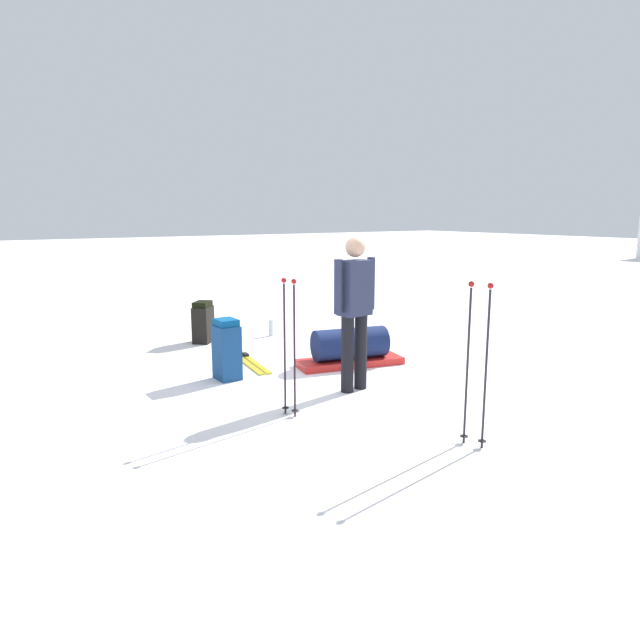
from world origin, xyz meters
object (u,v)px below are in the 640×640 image
object	(u,v)px
backpack_bright	(227,350)
skier_standing	(355,306)
ski_poles_planted_far	(289,341)
thermos_bottle	(271,328)
gear_sled	(350,348)
ski_pair_near	(242,356)
ski_poles_planted_near	(477,357)
backpack_large_dark	(203,322)

from	to	relation	value
backpack_bright	skier_standing	bearing A→B (deg)	40.63
ski_poles_planted_far	skier_standing	bearing A→B (deg)	107.25
ski_poles_planted_far	thermos_bottle	distance (m)	3.75
skier_standing	gear_sled	distance (m)	1.28
ski_pair_near	gear_sled	world-z (taller)	gear_sled
ski_poles_planted_near	ski_poles_planted_far	world-z (taller)	ski_poles_planted_near
ski_poles_planted_near	ski_poles_planted_far	bearing A→B (deg)	-148.13
skier_standing	ski_poles_planted_near	size ratio (longest dim) A/B	1.21
backpack_large_dark	thermos_bottle	xyz separation A→B (m)	(0.15, 1.08, -0.18)
thermos_bottle	gear_sled	bearing A→B (deg)	-0.03
thermos_bottle	ski_poles_planted_near	bearing A→B (deg)	-7.80
ski_pair_near	backpack_large_dark	size ratio (longest dim) A/B	3.07
ski_pair_near	ski_poles_planted_far	distance (m)	2.52
ski_pair_near	thermos_bottle	size ratio (longest dim) A/B	7.46
ski_poles_planted_near	thermos_bottle	xyz separation A→B (m)	(-4.83, 0.66, -0.64)
ski_poles_planted_near	ski_poles_planted_far	distance (m)	1.76
backpack_bright	gear_sled	size ratio (longest dim) A/B	0.51
backpack_large_dark	backpack_bright	xyz separation A→B (m)	(2.01, -0.51, 0.05)
backpack_bright	thermos_bottle	distance (m)	2.45
backpack_large_dark	gear_sled	size ratio (longest dim) A/B	0.44
gear_sled	ski_pair_near	bearing A→B (deg)	-139.13
backpack_bright	thermos_bottle	world-z (taller)	backpack_bright
gear_sled	backpack_large_dark	bearing A→B (deg)	-154.78
thermos_bottle	backpack_bright	bearing A→B (deg)	-40.62
ski_poles_planted_near	ski_pair_near	bearing A→B (deg)	-175.08
ski_poles_planted_near	thermos_bottle	size ratio (longest dim) A/B	5.39
backpack_bright	ski_poles_planted_far	world-z (taller)	ski_poles_planted_far
ski_pair_near	ski_poles_planted_near	bearing A→B (deg)	4.92
backpack_bright	ski_poles_planted_near	distance (m)	3.15
ski_pair_near	backpack_large_dark	xyz separation A→B (m)	(-1.15, -0.09, 0.30)
skier_standing	ski_poles_planted_far	world-z (taller)	skier_standing
ski_pair_near	ski_poles_planted_far	world-z (taller)	ski_poles_planted_far
backpack_large_dark	ski_poles_planted_far	xyz separation A→B (m)	(3.49, -0.51, 0.44)
backpack_bright	ski_poles_planted_far	xyz separation A→B (m)	(1.48, -0.00, 0.39)
backpack_large_dark	backpack_bright	bearing A→B (deg)	-14.19
ski_poles_planted_near	ski_poles_planted_far	xyz separation A→B (m)	(-1.50, -0.93, -0.03)
ski_pair_near	gear_sled	xyz separation A→B (m)	(1.15, 0.99, 0.21)
skier_standing	backpack_large_dark	size ratio (longest dim) A/B	2.69
skier_standing	backpack_large_dark	world-z (taller)	skier_standing
backpack_large_dark	ski_poles_planted_near	bearing A→B (deg)	4.84
skier_standing	backpack_large_dark	distance (m)	3.28
backpack_bright	thermos_bottle	xyz separation A→B (m)	(-1.86, 1.59, -0.23)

